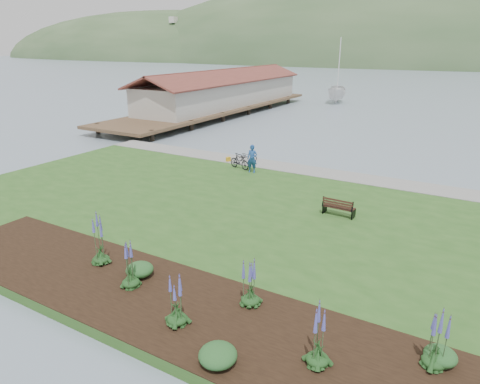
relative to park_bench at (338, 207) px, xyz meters
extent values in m
plane|color=slate|center=(-4.08, -0.21, -0.87)|extent=(600.00, 600.00, 0.00)
cube|color=#29531D|center=(-4.08, -2.21, -0.67)|extent=(34.00, 20.00, 0.40)
cube|color=gray|center=(-4.08, 6.69, -0.46)|extent=(34.00, 2.20, 0.03)
cube|color=black|center=(-1.08, -10.01, -0.45)|extent=(24.00, 4.40, 0.04)
cube|color=#4C3826|center=(-24.08, 25.79, -0.02)|extent=(8.00, 36.00, 0.30)
cube|color=#B2ADA3|center=(-24.08, 27.79, 1.63)|extent=(6.40, 28.00, 3.00)
cube|color=black|center=(0.00, 0.10, -0.04)|extent=(1.54, 0.59, 0.05)
cube|color=black|center=(-0.01, -0.18, 0.24)|extent=(1.52, 0.21, 0.47)
cube|color=black|center=(-0.73, 0.13, -0.26)|extent=(0.08, 0.52, 0.42)
cube|color=black|center=(0.74, 0.07, -0.26)|extent=(0.08, 0.52, 0.42)
imported|color=navy|center=(-7.27, 4.46, 0.61)|extent=(0.88, 0.69, 2.15)
imported|color=black|center=(-8.93, 6.65, -0.07)|extent=(1.01, 1.61, 0.80)
imported|color=black|center=(-8.42, 4.79, 0.04)|extent=(0.92, 1.78, 1.03)
imported|color=silver|center=(-14.61, 43.97, -0.87)|extent=(13.45, 13.61, 29.52)
cube|color=gold|center=(-10.03, 5.96, -0.30)|extent=(0.29, 0.36, 0.34)
ellipsoid|color=#153B15|center=(-1.43, -10.80, -0.28)|extent=(0.62, 0.62, 0.31)
cone|color=#42449B|center=(-1.43, -10.80, 0.63)|extent=(0.36, 0.36, 1.50)
ellipsoid|color=#153B15|center=(-0.02, -8.82, -0.28)|extent=(0.62, 0.62, 0.31)
cone|color=#42449B|center=(-0.02, -8.82, 0.62)|extent=(0.36, 0.36, 1.48)
ellipsoid|color=#153B15|center=(2.82, -10.31, -0.28)|extent=(0.62, 0.62, 0.31)
cone|color=#42449B|center=(2.82, -10.31, 0.65)|extent=(0.32, 0.32, 1.54)
ellipsoid|color=#153B15|center=(5.46, -8.85, -0.28)|extent=(0.62, 0.62, 0.31)
cone|color=#42449B|center=(5.46, -8.85, 0.67)|extent=(0.40, 0.40, 1.58)
ellipsoid|color=#153B15|center=(-4.11, -9.97, -0.28)|extent=(0.62, 0.62, 0.31)
cone|color=#42449B|center=(-4.11, -9.97, 0.75)|extent=(0.40, 0.40, 1.73)
ellipsoid|color=#153B15|center=(-6.29, -9.29, -0.28)|extent=(0.62, 0.62, 0.31)
cone|color=#42449B|center=(-6.29, -9.29, 0.87)|extent=(0.40, 0.40, 1.98)
ellipsoid|color=#1E4C21|center=(-4.35, -9.27, -0.18)|extent=(0.99, 0.99, 0.50)
ellipsoid|color=#1E4C21|center=(0.55, -11.61, -0.17)|extent=(1.03, 1.03, 0.52)
ellipsoid|color=#1E4C21|center=(5.58, -8.62, -0.22)|extent=(0.85, 0.85, 0.43)
camera|label=1|loc=(5.68, -19.21, 7.54)|focal=32.00mm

